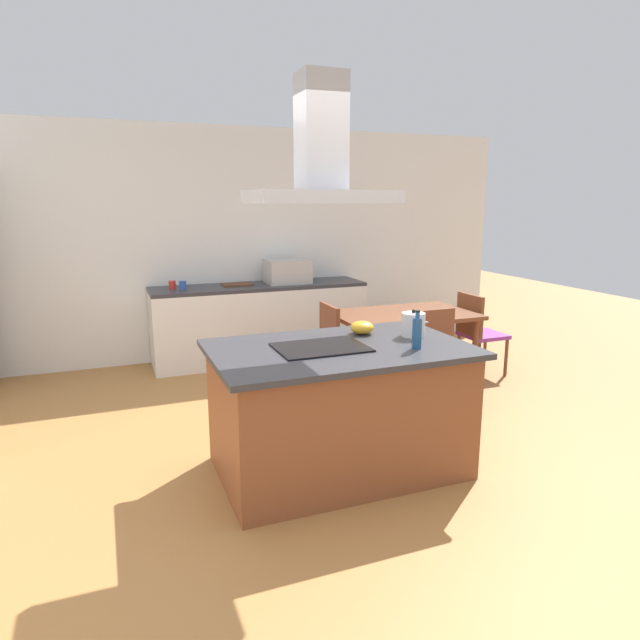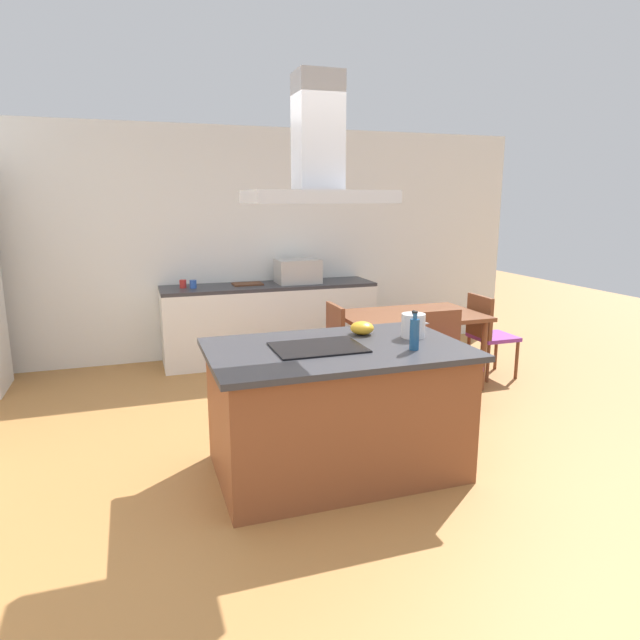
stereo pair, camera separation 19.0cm
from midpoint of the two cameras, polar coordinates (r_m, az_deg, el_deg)
name	(u,v)px [view 1 (the left image)]	position (r m, az deg, el deg)	size (l,w,h in m)	color
ground	(277,399)	(5.39, -5.49, -8.11)	(16.00, 16.00, 0.00)	#AD753D
wall_back	(232,244)	(6.77, -9.87, 7.70)	(7.20, 0.10, 2.70)	white
kitchen_island	(339,408)	(3.90, 0.57, -9.09)	(1.74, 1.09, 0.90)	brown
cooktop	(321,347)	(3.71, -1.37, -2.84)	(0.60, 0.44, 0.01)	black
tea_kettle	(413,324)	(4.05, 8.25, -0.46)	(0.22, 0.17, 0.20)	silver
olive_oil_bottle	(417,332)	(3.71, 8.50, -1.28)	(0.06, 0.06, 0.26)	navy
mixing_bowl	(362,328)	(4.09, 3.02, -0.79)	(0.17, 0.17, 0.10)	gold
back_counter	(260,322)	(6.60, -6.99, -0.24)	(2.49, 0.62, 0.90)	silver
countertop_microwave	(288,271)	(6.59, -4.19, 5.01)	(0.50, 0.38, 0.28)	#B2AFAA
coffee_mug_red	(172,285)	(6.39, -15.79, 3.49)	(0.08, 0.08, 0.09)	red
coffee_mug_blue	(183,285)	(6.34, -14.77, 3.49)	(0.08, 0.08, 0.09)	#2D56B2
cutting_board	(237,284)	(6.50, -9.33, 3.62)	(0.34, 0.24, 0.02)	#59331E
dining_table	(403,321)	(5.66, 7.60, -0.11)	(1.40, 0.90, 0.75)	brown
chair_facing_island	(439,353)	(5.15, 11.13, -3.32)	(0.42, 0.42, 0.89)	purple
chair_at_right_end	(477,329)	(6.18, 15.00, -0.87)	(0.42, 0.42, 0.89)	purple
chair_at_left_end	(319,345)	(5.33, -1.11, -2.55)	(0.42, 0.42, 0.89)	purple
range_hood	(321,162)	(3.58, -1.47, 15.94)	(0.90, 0.55, 0.78)	#ADADB2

